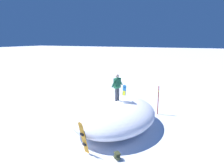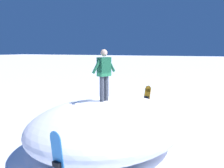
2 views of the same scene
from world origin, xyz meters
TOP-DOWN VIEW (x-y plane):
  - ground at (0.00, 0.00)m, footprint 240.00×240.00m
  - snow_mound at (-0.46, -0.01)m, footprint 4.78×6.16m
  - snowboarder_standing at (-0.52, -0.22)m, footprint 0.36×0.98m
  - snowboard_primary_upright at (-0.31, 3.28)m, footprint 0.39×0.45m
  - backpack_near at (-1.87, 3.01)m, footprint 0.49×0.49m

SIDE VIEW (x-z plane):
  - ground at x=0.00m, z-range 0.00..0.00m
  - backpack_near at x=-1.87m, z-range 0.00..0.33m
  - snow_mound at x=-0.46m, z-range 0.00..1.61m
  - snowboard_primary_upright at x=-0.31m, z-range 0.03..1.70m
  - snowboarder_standing at x=-0.52m, z-range 1.73..3.35m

